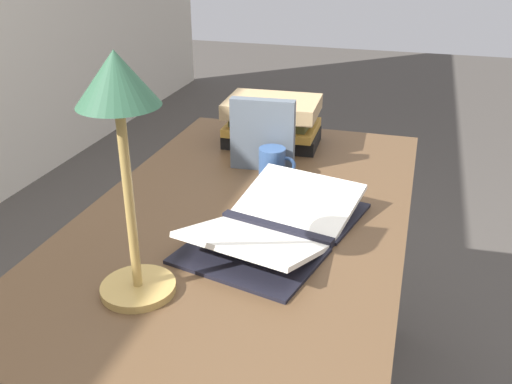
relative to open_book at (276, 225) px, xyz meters
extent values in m
cube|color=brown|center=(0.09, 0.10, -0.04)|extent=(1.33, 0.78, 0.03)
cube|color=brown|center=(0.70, -0.24, -0.42)|extent=(0.06, 0.06, 0.73)
cube|color=brown|center=(0.70, 0.44, -0.42)|extent=(0.06, 0.06, 0.73)
cube|color=black|center=(0.00, 0.00, -0.01)|extent=(0.09, 0.28, 0.02)
cube|color=black|center=(-0.12, 0.03, -0.02)|extent=(0.28, 0.33, 0.01)
cube|color=black|center=(0.12, -0.03, -0.02)|extent=(0.28, 0.33, 0.01)
cube|color=white|center=(-0.11, 0.03, 0.01)|extent=(0.26, 0.31, 0.07)
cube|color=white|center=(0.11, -0.03, 0.01)|extent=(0.26, 0.31, 0.07)
cube|color=black|center=(0.56, 0.16, 0.00)|extent=(0.19, 0.30, 0.04)
cube|color=#BC8933|center=(0.56, 0.16, 0.04)|extent=(0.21, 0.29, 0.03)
cube|color=brown|center=(0.56, 0.16, 0.06)|extent=(0.16, 0.25, 0.03)
cube|color=tan|center=(0.56, 0.16, 0.10)|extent=(0.23, 0.30, 0.05)
cube|color=slate|center=(0.36, 0.13, 0.08)|extent=(0.05, 0.18, 0.21)
cylinder|color=tan|center=(-0.30, 0.20, -0.01)|extent=(0.14, 0.14, 0.02)
cylinder|color=tan|center=(-0.30, 0.20, 0.17)|extent=(0.02, 0.02, 0.36)
cone|color=#285138|center=(-0.30, 0.20, 0.40)|extent=(0.14, 0.14, 0.09)
cylinder|color=#335184|center=(0.29, 0.09, 0.02)|extent=(0.07, 0.07, 0.09)
torus|color=#335184|center=(0.29, 0.05, 0.02)|extent=(0.01, 0.05, 0.05)
camera|label=1|loc=(-1.11, -0.28, 0.62)|focal=40.00mm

